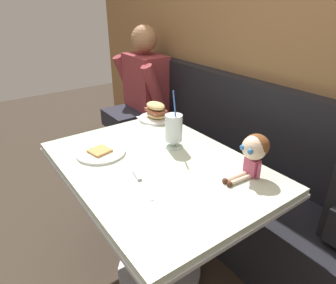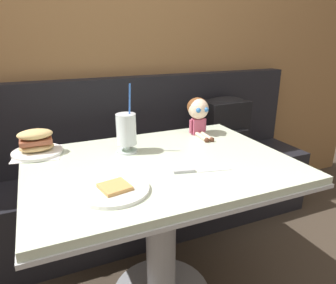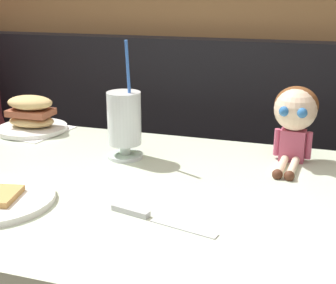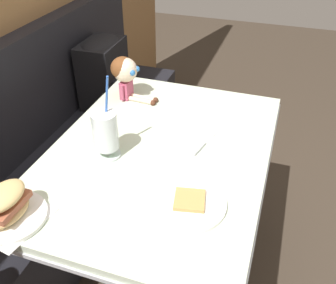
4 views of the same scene
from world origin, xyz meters
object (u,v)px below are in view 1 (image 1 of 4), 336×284
at_px(seated_doll, 254,150).
at_px(milkshake_glass, 174,129).
at_px(diner_patron, 142,90).
at_px(toast_plate, 101,152).
at_px(butter_knife, 139,179).
at_px(sandwich_plate, 156,113).

bearing_deg(seated_doll, milkshake_glass, -165.34).
distance_m(milkshake_glass, diner_patron, 1.09).
relative_size(toast_plate, butter_knife, 1.07).
distance_m(toast_plate, diner_patron, 1.14).
relative_size(seated_doll, diner_patron, 0.27).
bearing_deg(milkshake_glass, diner_patron, 157.66).
xyz_separation_m(milkshake_glass, sandwich_plate, (-0.38, 0.14, -0.06)).
bearing_deg(sandwich_plate, diner_patron, 156.34).
bearing_deg(diner_patron, toast_plate, -41.74).
relative_size(toast_plate, diner_patron, 0.31).
distance_m(sandwich_plate, seated_doll, 0.81).
xyz_separation_m(milkshake_glass, butter_knife, (0.17, -0.32, -0.10)).
distance_m(milkshake_glass, sandwich_plate, 0.41).
relative_size(milkshake_glass, butter_knife, 1.35).
distance_m(butter_knife, diner_patron, 1.38).
distance_m(butter_knife, seated_doll, 0.51).
xyz_separation_m(toast_plate, butter_knife, (0.33, 0.03, -0.00)).
relative_size(milkshake_glass, seated_doll, 1.42).
height_order(sandwich_plate, seated_doll, seated_doll).
xyz_separation_m(toast_plate, milkshake_glass, (0.15, 0.35, 0.09)).
bearing_deg(milkshake_glass, sandwich_plate, 159.88).
distance_m(seated_doll, diner_patron, 1.47).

